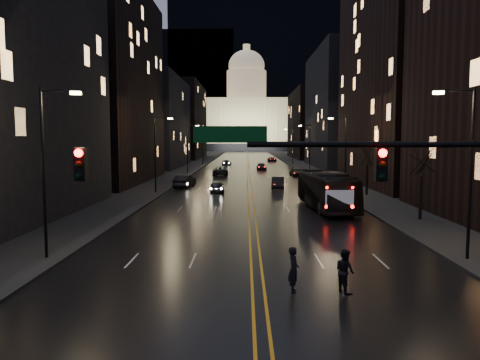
{
  "coord_description": "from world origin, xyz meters",
  "views": [
    {
      "loc": [
        -0.55,
        -13.98,
        6.36
      ],
      "look_at": [
        -0.86,
        12.61,
        4.03
      ],
      "focal_mm": 35.0,
      "sensor_mm": 36.0,
      "label": 1
    }
  ],
  "objects_px": {
    "oncoming_car_a": "(217,187)",
    "oncoming_car_b": "(185,181)",
    "bus": "(326,190)",
    "pedestrian_b": "(345,271)",
    "traffic_signal": "(461,181)",
    "receding_car_a": "(278,183)",
    "pedestrian_a": "(294,270)"
  },
  "relations": [
    {
      "from": "oncoming_car_a",
      "to": "oncoming_car_b",
      "type": "relative_size",
      "value": 0.8
    },
    {
      "from": "bus",
      "to": "pedestrian_b",
      "type": "xyz_separation_m",
      "value": [
        -3.21,
        -23.17,
        -0.79
      ]
    },
    {
      "from": "bus",
      "to": "oncoming_car_a",
      "type": "height_order",
      "value": "bus"
    },
    {
      "from": "traffic_signal",
      "to": "bus",
      "type": "xyz_separation_m",
      "value": [
        0.88,
        28.17,
        -3.39
      ]
    },
    {
      "from": "oncoming_car_b",
      "to": "receding_car_a",
      "type": "distance_m",
      "value": 12.19
    },
    {
      "from": "receding_car_a",
      "to": "pedestrian_b",
      "type": "relative_size",
      "value": 2.52
    },
    {
      "from": "receding_car_a",
      "to": "pedestrian_b",
      "type": "distance_m",
      "value": 40.49
    },
    {
      "from": "pedestrian_a",
      "to": "pedestrian_b",
      "type": "bearing_deg",
      "value": -89.2
    },
    {
      "from": "bus",
      "to": "receding_car_a",
      "type": "distance_m",
      "value": 17.63
    },
    {
      "from": "bus",
      "to": "oncoming_car_b",
      "type": "height_order",
      "value": "bus"
    },
    {
      "from": "traffic_signal",
      "to": "pedestrian_a",
      "type": "xyz_separation_m",
      "value": [
        -4.45,
        5.0,
        -4.14
      ]
    },
    {
      "from": "oncoming_car_b",
      "to": "receding_car_a",
      "type": "xyz_separation_m",
      "value": [
        12.13,
        -1.19,
        -0.08
      ]
    },
    {
      "from": "oncoming_car_a",
      "to": "bus",
      "type": "bearing_deg",
      "value": 125.51
    },
    {
      "from": "oncoming_car_b",
      "to": "pedestrian_b",
      "type": "distance_m",
      "value": 43.4
    },
    {
      "from": "bus",
      "to": "pedestrian_a",
      "type": "bearing_deg",
      "value": -107.26
    },
    {
      "from": "traffic_signal",
      "to": "pedestrian_b",
      "type": "bearing_deg",
      "value": 114.93
    },
    {
      "from": "receding_car_a",
      "to": "pedestrian_b",
      "type": "height_order",
      "value": "pedestrian_b"
    },
    {
      "from": "bus",
      "to": "oncoming_car_b",
      "type": "distance_m",
      "value": 24.03
    },
    {
      "from": "bus",
      "to": "oncoming_car_a",
      "type": "xyz_separation_m",
      "value": [
        -10.71,
        13.1,
        -1.01
      ]
    },
    {
      "from": "traffic_signal",
      "to": "pedestrian_a",
      "type": "bearing_deg",
      "value": 131.62
    },
    {
      "from": "oncoming_car_a",
      "to": "pedestrian_a",
      "type": "distance_m",
      "value": 36.66
    },
    {
      "from": "bus",
      "to": "pedestrian_b",
      "type": "bearing_deg",
      "value": -102.19
    },
    {
      "from": "oncoming_car_b",
      "to": "pedestrian_b",
      "type": "height_order",
      "value": "pedestrian_b"
    },
    {
      "from": "oncoming_car_a",
      "to": "traffic_signal",
      "type": "bearing_deg",
      "value": 99.62
    },
    {
      "from": "oncoming_car_a",
      "to": "oncoming_car_b",
      "type": "height_order",
      "value": "oncoming_car_b"
    },
    {
      "from": "bus",
      "to": "oncoming_car_a",
      "type": "relative_size",
      "value": 3.0
    },
    {
      "from": "pedestrian_b",
      "to": "traffic_signal",
      "type": "bearing_deg",
      "value": 179.77
    },
    {
      "from": "traffic_signal",
      "to": "oncoming_car_b",
      "type": "relative_size",
      "value": 3.38
    },
    {
      "from": "bus",
      "to": "pedestrian_a",
      "type": "height_order",
      "value": "bus"
    },
    {
      "from": "bus",
      "to": "pedestrian_a",
      "type": "distance_m",
      "value": 23.79
    },
    {
      "from": "bus",
      "to": "oncoming_car_b",
      "type": "bearing_deg",
      "value": 125.25
    },
    {
      "from": "bus",
      "to": "oncoming_car_a",
      "type": "distance_m",
      "value": 16.95
    }
  ]
}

